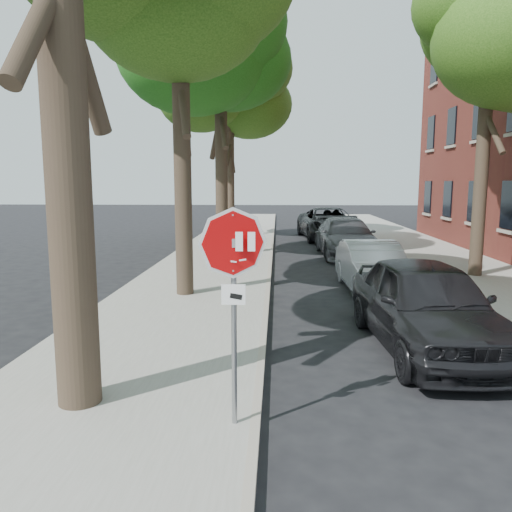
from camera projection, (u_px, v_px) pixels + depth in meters
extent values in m
plane|color=black|center=(292.00, 433.00, 6.03)|extent=(120.00, 120.00, 0.00)
cube|color=gray|center=(213.00, 264.00, 17.98)|extent=(4.00, 55.00, 0.12)
cube|color=gray|center=(452.00, 266.00, 17.62)|extent=(4.00, 55.00, 0.12)
cube|color=#9E9384|center=(270.00, 265.00, 17.90)|extent=(0.12, 55.00, 0.13)
cube|color=#9E9384|center=(394.00, 265.00, 17.71)|extent=(0.12, 55.00, 0.13)
cylinder|color=gray|center=(234.00, 319.00, 5.85)|extent=(0.06, 0.06, 2.60)
cube|color=#99999E|center=(233.00, 243.00, 5.69)|extent=(0.05, 0.06, 0.10)
cylinder|color=#99999E|center=(233.00, 243.00, 5.68)|extent=(0.76, 0.32, 0.82)
cylinder|color=white|center=(233.00, 243.00, 5.67)|extent=(0.76, 0.32, 0.82)
cylinder|color=red|center=(233.00, 243.00, 5.66)|extent=(0.68, 0.29, 0.74)
cube|color=white|center=(215.00, 241.00, 5.66)|extent=(0.08, 0.00, 0.22)
cube|color=white|center=(227.00, 242.00, 5.65)|extent=(0.08, 0.00, 0.22)
cube|color=white|center=(239.00, 242.00, 5.65)|extent=(0.08, 0.00, 0.22)
cube|color=white|center=(251.00, 242.00, 5.64)|extent=(0.08, 0.00, 0.22)
cube|color=silver|center=(223.00, 260.00, 5.68)|extent=(0.08, 0.00, 0.03)
cube|color=silver|center=(233.00, 262.00, 5.68)|extent=(0.08, 0.00, 0.03)
cube|color=silver|center=(243.00, 260.00, 5.68)|extent=(0.08, 0.00, 0.03)
cube|color=white|center=(233.00, 294.00, 5.76)|extent=(0.28, 0.02, 0.24)
cube|color=black|center=(236.00, 296.00, 5.75)|extent=(0.15, 0.00, 0.08)
cylinder|color=black|center=(60.00, 24.00, 5.92)|extent=(0.56, 0.56, 9.50)
cylinder|color=black|center=(181.00, 106.00, 12.34)|extent=(0.44, 0.44, 9.50)
ellipsoid|color=#214810|center=(154.00, 20.00, 12.83)|extent=(3.99, 3.99, 3.19)
cylinder|color=black|center=(221.00, 126.00, 19.21)|extent=(0.48, 0.48, 10.00)
ellipsoid|color=#104B0E|center=(220.00, 50.00, 18.80)|extent=(4.62, 4.62, 3.70)
ellipsoid|color=#104B0E|center=(247.00, 15.00, 17.97)|extent=(3.78, 3.78, 3.02)
ellipsoid|color=#104B0E|center=(202.00, 67.00, 19.72)|extent=(4.20, 4.20, 3.36)
cylinder|color=black|center=(230.00, 151.00, 26.21)|extent=(0.40, 0.40, 9.00)
ellipsoid|color=#214810|center=(230.00, 101.00, 25.84)|extent=(4.16, 4.16, 3.33)
ellipsoid|color=#214810|center=(248.00, 80.00, 25.10)|extent=(3.40, 3.40, 2.72)
ellipsoid|color=#214810|center=(217.00, 111.00, 26.68)|extent=(3.78, 3.78, 3.02)
cylinder|color=black|center=(484.00, 128.00, 14.97)|extent=(0.40, 0.40, 9.00)
ellipsoid|color=#214810|center=(490.00, 39.00, 14.60)|extent=(4.16, 4.16, 3.33)
ellipsoid|color=#214810|center=(454.00, 59.00, 15.43)|extent=(3.78, 3.78, 3.02)
imported|color=black|center=(426.00, 305.00, 8.97)|extent=(2.25, 4.93, 1.64)
imported|color=#B2B4BB|center=(372.00, 267.00, 13.74)|extent=(1.61, 4.23, 1.38)
imported|color=#434348|center=(346.00, 237.00, 20.31)|extent=(2.37, 5.38, 1.54)
imported|color=black|center=(329.00, 224.00, 26.17)|extent=(3.26, 6.18, 1.66)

